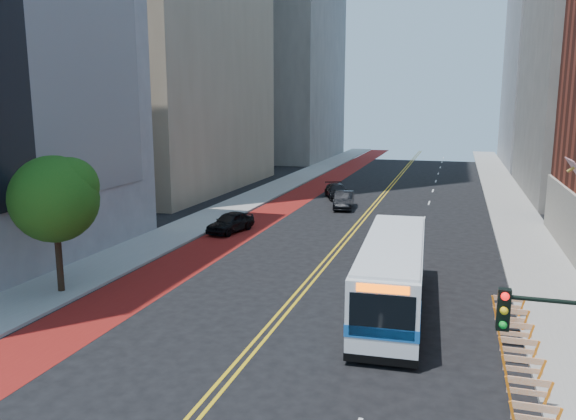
% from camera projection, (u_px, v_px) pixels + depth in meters
% --- Properties ---
extents(ground, '(160.00, 160.00, 0.00)m').
position_uv_depth(ground, '(224.00, 382.00, 18.96)').
color(ground, black).
rests_on(ground, ground).
extents(sidewalk_left, '(4.00, 140.00, 0.15)m').
position_uv_depth(sidewalk_left, '(233.00, 207.00, 50.58)').
color(sidewalk_left, gray).
rests_on(sidewalk_left, ground).
extents(sidewalk_right, '(4.00, 140.00, 0.15)m').
position_uv_depth(sidewalk_right, '(519.00, 224.00, 43.76)').
color(sidewalk_right, gray).
rests_on(sidewalk_right, ground).
extents(bus_lane_paint, '(3.60, 140.00, 0.01)m').
position_uv_depth(bus_lane_paint, '(274.00, 211.00, 49.48)').
color(bus_lane_paint, maroon).
rests_on(bus_lane_paint, ground).
extents(center_line_inner, '(0.14, 140.00, 0.01)m').
position_uv_depth(center_line_inner, '(363.00, 216.00, 47.23)').
color(center_line_inner, gold).
rests_on(center_line_inner, ground).
extents(center_line_outer, '(0.14, 140.00, 0.01)m').
position_uv_depth(center_line_outer, '(368.00, 216.00, 47.13)').
color(center_line_outer, gold).
rests_on(center_line_outer, ground).
extents(lane_dashes, '(0.14, 98.20, 0.01)m').
position_uv_depth(lane_dashes, '(429.00, 203.00, 53.34)').
color(lane_dashes, silver).
rests_on(lane_dashes, ground).
extents(construction_barriers, '(1.42, 10.91, 1.00)m').
position_uv_depth(construction_barriers, '(521.00, 356.00, 19.33)').
color(construction_barriers, orange).
rests_on(construction_barriers, ground).
extents(street_tree, '(4.20, 4.20, 6.70)m').
position_uv_depth(street_tree, '(56.00, 196.00, 26.93)').
color(street_tree, black).
rests_on(street_tree, sidewalk_left).
extents(traffic_signal, '(2.21, 0.34, 5.07)m').
position_uv_depth(traffic_signal, '(554.00, 359.00, 12.29)').
color(traffic_signal, black).
rests_on(traffic_signal, sidewalk_right).
extents(transit_bus, '(3.23, 12.13, 3.30)m').
position_uv_depth(transit_bus, '(393.00, 273.00, 25.30)').
color(transit_bus, silver).
rests_on(transit_bus, ground).
extents(car_a, '(2.65, 4.65, 1.49)m').
position_uv_depth(car_a, '(231.00, 222.00, 41.03)').
color(car_a, black).
rests_on(car_a, ground).
extents(car_b, '(2.21, 4.82, 1.53)m').
position_uv_depth(car_b, '(344.00, 200.00, 50.37)').
color(car_b, black).
rests_on(car_b, ground).
extents(car_c, '(3.64, 5.28, 1.42)m').
position_uv_depth(car_c, '(337.00, 191.00, 55.80)').
color(car_c, black).
rests_on(car_c, ground).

